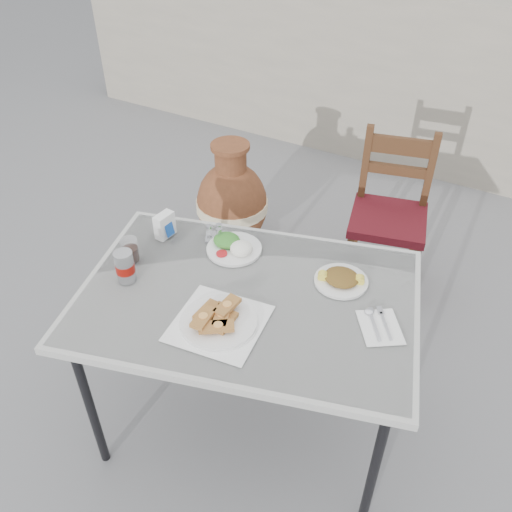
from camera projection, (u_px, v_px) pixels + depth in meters
The scene contains 13 objects.
ground at pixel (262, 408), 2.41m from camera, with size 80.00×80.00×0.00m, color slate.
cafe_table at pixel (247, 305), 1.95m from camera, with size 1.37×1.10×0.73m.
pide_plate at pixel (219, 318), 1.79m from camera, with size 0.33×0.33×0.06m.
salad_rice_plate at pixel (234, 246), 2.11m from camera, with size 0.22×0.22×0.05m.
salad_chopped_plate at pixel (341, 279), 1.96m from camera, with size 0.20×0.20×0.04m.
soda_can at pixel (125, 266), 1.94m from camera, with size 0.07×0.07×0.12m.
cola_glass at pixel (131, 251), 2.05m from camera, with size 0.07×0.07×0.09m.
napkin_holder at pixel (165, 225), 2.16m from camera, with size 0.06×0.09×0.10m.
condiment_caddy at pixel (216, 234), 2.17m from camera, with size 0.12×0.11×0.07m.
cutlery_napkin at pixel (378, 324), 1.80m from camera, with size 0.20×0.21×0.01m.
chair at pixel (389, 214), 2.82m from camera, with size 0.46×0.46×0.87m.
terracotta_urn at pixel (232, 205), 3.10m from camera, with size 0.41×0.41×0.72m.
back_wall at pixel (437, 90), 3.74m from camera, with size 6.00×0.25×1.20m, color #A29987.
Camera 1 is at (0.70, -1.29, 2.03)m, focal length 38.00 mm.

